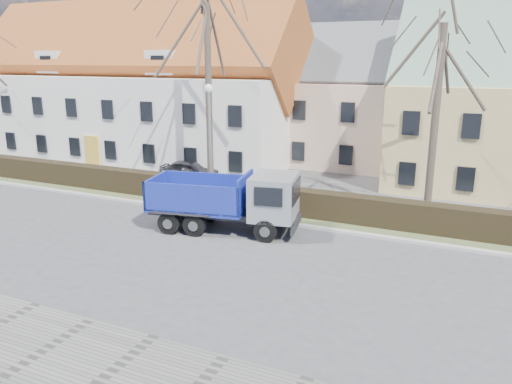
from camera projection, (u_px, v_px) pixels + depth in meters
The scene contains 12 objects.
ground at pixel (152, 243), 20.81m from camera, with size 120.00×120.00×0.00m, color #48484B.
curb_far at pixel (207, 212), 24.84m from camera, with size 80.00×0.30×0.12m, color #ABA8A3.
grass_strip at pixel (223, 204), 26.25m from camera, with size 80.00×3.00×0.10m, color #4D5A32.
hedge at pixel (221, 194), 25.91m from camera, with size 60.00×0.90×1.30m, color black.
building_white at pixel (134, 94), 38.86m from camera, with size 26.80×10.80×9.50m, color white, non-canonical shape.
building_pink at pixel (362, 108), 35.73m from camera, with size 10.80×8.80×8.00m, color #D5AF97, non-canonical shape.
tree_1 at pixel (208, 80), 27.44m from camera, with size 9.20×9.20×12.65m, color #453930, non-canonical shape.
tree_2 at pixel (437, 103), 22.83m from camera, with size 8.00×8.00×11.00m, color #453930, non-canonical shape.
dump_truck at pixel (219, 200), 22.13m from camera, with size 6.89×2.56×2.76m, color navy, non-canonical shape.
streetlight at pixel (210, 142), 26.60m from camera, with size 0.49×0.49×6.27m, color #979A9E, non-canonical shape.
cart_frame at pixel (163, 200), 26.10m from camera, with size 0.69×0.40×0.63m, color silver, non-canonical shape.
parked_car_a at pixel (189, 170), 31.38m from camera, with size 1.52×3.77×1.29m, color #25262B.
Camera 1 is at (12.08, -15.97, 7.47)m, focal length 35.00 mm.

